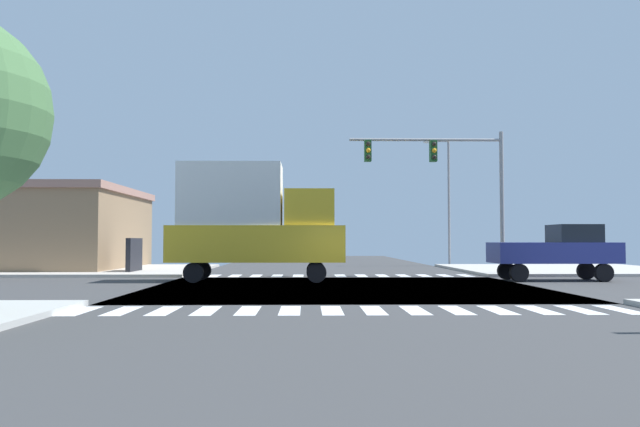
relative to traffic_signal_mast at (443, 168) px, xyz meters
name	(u,v)px	position (x,y,z in m)	size (l,w,h in m)	color
ground	(344,288)	(-5.17, -7.00, -5.14)	(90.00, 90.00, 0.05)	#393A3B
sidewalk_corner_ne	(564,269)	(7.83, 5.00, -5.05)	(12.00, 12.00, 0.14)	#B2ADA3
sidewalk_corner_nw	(94,270)	(-18.17, 5.00, -5.05)	(12.00, 12.00, 0.14)	#B6AEA4
crosswalk_near	(353,310)	(-5.42, -14.30, -5.11)	(13.50, 2.00, 0.01)	white
crosswalk_far	(330,276)	(-5.42, 0.30, -5.11)	(13.50, 2.00, 0.01)	white
traffic_signal_mast	(443,168)	(0.00, 0.00, 0.00)	(7.39, 0.55, 6.89)	gray
street_lamp	(445,191)	(2.70, 11.53, -0.12)	(1.78, 0.32, 8.40)	gray
bank_building	(10,229)	(-23.47, 6.46, -2.77)	(15.27, 10.80, 4.67)	#8A6E50
pickup_farside_2	(557,250)	(3.99, -3.50, -3.82)	(5.10, 2.00, 2.35)	black
box_truck_crossing_1	(252,219)	(-8.80, -3.50, -2.55)	(7.20, 2.40, 4.85)	black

